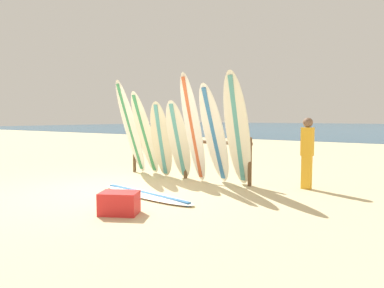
{
  "coord_description": "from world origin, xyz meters",
  "views": [
    {
      "loc": [
        5.39,
        -4.75,
        1.54
      ],
      "look_at": [
        0.44,
        2.53,
        0.86
      ],
      "focal_mm": 31.57,
      "sensor_mm": 36.0,
      "label": 1
    }
  ],
  "objects_px": {
    "surfboard_lying_on_sand": "(146,194)",
    "cooler_box": "(119,203)",
    "surfboard_leaning_center": "(178,140)",
    "surfboard_rack": "(185,149)",
    "surfboard_leaning_far_right": "(237,130)",
    "beachgoer_standing": "(307,150)",
    "surfboard_leaning_far_left": "(131,128)",
    "surfboard_leaning_right": "(214,135)",
    "surfboard_leaning_center_right": "(193,129)",
    "surfboard_leaning_left": "(145,134)",
    "surfboard_leaning_center_left": "(161,140)"
  },
  "relations": [
    {
      "from": "surfboard_leaning_left",
      "to": "surfboard_leaning_right",
      "type": "distance_m",
      "value": 2.2
    },
    {
      "from": "surfboard_rack",
      "to": "surfboard_leaning_right",
      "type": "xyz_separation_m",
      "value": [
        1.07,
        -0.36,
        0.41
      ]
    },
    {
      "from": "surfboard_leaning_far_left",
      "to": "surfboard_leaning_left",
      "type": "bearing_deg",
      "value": 8.52
    },
    {
      "from": "surfboard_lying_on_sand",
      "to": "beachgoer_standing",
      "type": "relative_size",
      "value": 1.67
    },
    {
      "from": "surfboard_leaning_far_left",
      "to": "surfboard_rack",
      "type": "bearing_deg",
      "value": 11.99
    },
    {
      "from": "surfboard_lying_on_sand",
      "to": "surfboard_leaning_center_right",
      "type": "bearing_deg",
      "value": 89.92
    },
    {
      "from": "cooler_box",
      "to": "surfboard_leaning_center_left",
      "type": "bearing_deg",
      "value": 89.94
    },
    {
      "from": "surfboard_leaning_center",
      "to": "surfboard_leaning_far_right",
      "type": "bearing_deg",
      "value": -1.04
    },
    {
      "from": "surfboard_leaning_center",
      "to": "surfboard_leaning_left",
      "type": "bearing_deg",
      "value": 179.06
    },
    {
      "from": "surfboard_leaning_center_right",
      "to": "surfboard_leaning_right",
      "type": "xyz_separation_m",
      "value": [
        0.56,
        0.05,
        -0.14
      ]
    },
    {
      "from": "surfboard_rack",
      "to": "surfboard_lying_on_sand",
      "type": "distance_m",
      "value": 2.24
    },
    {
      "from": "surfboard_leaning_center_right",
      "to": "surfboard_leaning_right",
      "type": "bearing_deg",
      "value": 4.73
    },
    {
      "from": "surfboard_rack",
      "to": "cooler_box",
      "type": "distance_m",
      "value": 3.43
    },
    {
      "from": "surfboard_leaning_right",
      "to": "surfboard_lying_on_sand",
      "type": "xyz_separation_m",
      "value": [
        -0.56,
        -1.71,
        -1.12
      ]
    },
    {
      "from": "surfboard_leaning_far_right",
      "to": "beachgoer_standing",
      "type": "height_order",
      "value": "surfboard_leaning_far_right"
    },
    {
      "from": "surfboard_leaning_center_left",
      "to": "surfboard_leaning_far_right",
      "type": "relative_size",
      "value": 0.77
    },
    {
      "from": "surfboard_leaning_far_left",
      "to": "surfboard_leaning_far_right",
      "type": "distance_m",
      "value": 3.21
    },
    {
      "from": "surfboard_leaning_left",
      "to": "surfboard_leaning_center_left",
      "type": "distance_m",
      "value": 0.57
    },
    {
      "from": "surfboard_leaning_center",
      "to": "surfboard_leaning_center_right",
      "type": "height_order",
      "value": "surfboard_leaning_center_right"
    },
    {
      "from": "surfboard_leaning_left",
      "to": "surfboard_leaning_center",
      "type": "bearing_deg",
      "value": -0.94
    },
    {
      "from": "surfboard_leaning_far_right",
      "to": "surfboard_leaning_center",
      "type": "bearing_deg",
      "value": 178.96
    },
    {
      "from": "surfboard_leaning_left",
      "to": "cooler_box",
      "type": "xyz_separation_m",
      "value": [
        2.12,
        -2.97,
        -0.94
      ]
    },
    {
      "from": "surfboard_rack",
      "to": "surfboard_leaning_center",
      "type": "height_order",
      "value": "surfboard_leaning_center"
    },
    {
      "from": "surfboard_rack",
      "to": "surfboard_leaning_far_right",
      "type": "height_order",
      "value": "surfboard_leaning_far_right"
    },
    {
      "from": "surfboard_leaning_far_right",
      "to": "cooler_box",
      "type": "xyz_separation_m",
      "value": [
        -0.63,
        -2.92,
        -1.09
      ]
    },
    {
      "from": "surfboard_leaning_center_left",
      "to": "surfboard_lying_on_sand",
      "type": "height_order",
      "value": "surfboard_leaning_center_left"
    },
    {
      "from": "beachgoer_standing",
      "to": "surfboard_leaning_far_left",
      "type": "bearing_deg",
      "value": -170.39
    },
    {
      "from": "cooler_box",
      "to": "surfboard_leaning_far_right",
      "type": "bearing_deg",
      "value": 49.94
    },
    {
      "from": "surfboard_leaning_center_left",
      "to": "surfboard_leaning_center_right",
      "type": "xyz_separation_m",
      "value": [
        1.08,
        -0.14,
        0.31
      ]
    },
    {
      "from": "surfboard_leaning_far_left",
      "to": "beachgoer_standing",
      "type": "distance_m",
      "value": 4.6
    },
    {
      "from": "surfboard_leaning_center",
      "to": "surfboard_leaning_far_right",
      "type": "height_order",
      "value": "surfboard_leaning_far_right"
    },
    {
      "from": "surfboard_leaning_far_right",
      "to": "surfboard_leaning_right",
      "type": "bearing_deg",
      "value": -175.58
    },
    {
      "from": "surfboard_leaning_left",
      "to": "surfboard_lying_on_sand",
      "type": "bearing_deg",
      "value": -47.69
    },
    {
      "from": "surfboard_leaning_center",
      "to": "cooler_box",
      "type": "relative_size",
      "value": 3.29
    },
    {
      "from": "surfboard_leaning_left",
      "to": "beachgoer_standing",
      "type": "distance_m",
      "value": 4.13
    },
    {
      "from": "surfboard_lying_on_sand",
      "to": "beachgoer_standing",
      "type": "bearing_deg",
      "value": 45.78
    },
    {
      "from": "surfboard_leaning_far_right",
      "to": "surfboard_lying_on_sand",
      "type": "height_order",
      "value": "surfboard_leaning_far_right"
    },
    {
      "from": "surfboard_leaning_far_right",
      "to": "surfboard_leaning_center_right",
      "type": "bearing_deg",
      "value": -175.42
    },
    {
      "from": "beachgoer_standing",
      "to": "surfboard_leaning_right",
      "type": "bearing_deg",
      "value": -157.09
    },
    {
      "from": "beachgoer_standing",
      "to": "surfboard_leaning_center_right",
      "type": "bearing_deg",
      "value": -161.02
    },
    {
      "from": "surfboard_rack",
      "to": "surfboard_leaning_left",
      "type": "xyz_separation_m",
      "value": [
        -1.13,
        -0.27,
        0.37
      ]
    },
    {
      "from": "surfboard_leaning_left",
      "to": "surfboard_leaning_center_left",
      "type": "relative_size",
      "value": 1.14
    },
    {
      "from": "surfboard_leaning_center_left",
      "to": "surfboard_leaning_right",
      "type": "height_order",
      "value": "surfboard_leaning_right"
    },
    {
      "from": "cooler_box",
      "to": "surfboard_lying_on_sand",
      "type": "bearing_deg",
      "value": 84.68
    },
    {
      "from": "surfboard_leaning_right",
      "to": "surfboard_leaning_center_right",
      "type": "bearing_deg",
      "value": -175.27
    },
    {
      "from": "surfboard_lying_on_sand",
      "to": "cooler_box",
      "type": "height_order",
      "value": "cooler_box"
    },
    {
      "from": "surfboard_leaning_center_left",
      "to": "surfboard_leaning_left",
      "type": "bearing_deg",
      "value": 179.93
    },
    {
      "from": "surfboard_leaning_far_left",
      "to": "surfboard_leaning_center_right",
      "type": "relative_size",
      "value": 0.98
    },
    {
      "from": "surfboard_leaning_center",
      "to": "cooler_box",
      "type": "bearing_deg",
      "value": -71.22
    },
    {
      "from": "beachgoer_standing",
      "to": "surfboard_lying_on_sand",
      "type": "bearing_deg",
      "value": -134.22
    }
  ]
}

